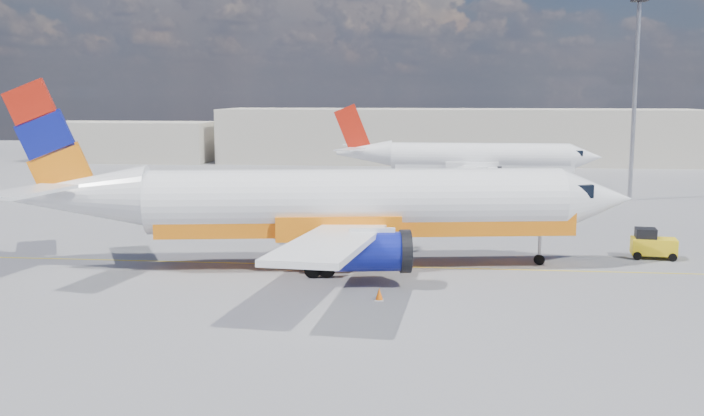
# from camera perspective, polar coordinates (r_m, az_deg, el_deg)

# --- Properties ---
(ground) EXTENTS (240.00, 240.00, 0.00)m
(ground) POSITION_cam_1_polar(r_m,az_deg,el_deg) (44.47, 3.15, -5.14)
(ground) COLOR #5B5B60
(ground) RESTS_ON ground
(taxi_line) EXTENTS (70.00, 0.15, 0.01)m
(taxi_line) POSITION_cam_1_polar(r_m,az_deg,el_deg) (47.39, 3.35, -4.29)
(taxi_line) COLOR yellow
(taxi_line) RESTS_ON ground
(terminal_main) EXTENTS (70.00, 14.00, 8.00)m
(terminal_main) POSITION_cam_1_polar(r_m,az_deg,el_deg) (118.38, 7.58, 5.22)
(terminal_main) COLOR beige
(terminal_main) RESTS_ON ground
(terminal_annex) EXTENTS (26.00, 10.00, 6.00)m
(terminal_annex) POSITION_cam_1_polar(r_m,az_deg,el_deg) (124.72, -16.11, 4.66)
(terminal_annex) COLOR beige
(terminal_annex) RESTS_ON ground
(main_jet) EXTENTS (37.46, 29.16, 11.31)m
(main_jet) POSITION_cam_1_polar(r_m,az_deg,el_deg) (46.62, -1.12, 0.22)
(main_jet) COLOR white
(main_jet) RESTS_ON ground
(second_jet) EXTENTS (30.17, 23.88, 9.15)m
(second_jet) POSITION_cam_1_polar(r_m,az_deg,el_deg) (89.95, 8.64, 3.61)
(second_jet) COLOR white
(second_jet) RESTS_ON ground
(gse_tug) EXTENTS (2.85, 1.95, 1.92)m
(gse_tug) POSITION_cam_1_polar(r_m,az_deg,el_deg) (53.05, 21.00, -2.48)
(gse_tug) COLOR black
(gse_tug) RESTS_ON ground
(traffic_cone) EXTENTS (0.45, 0.45, 0.63)m
(traffic_cone) POSITION_cam_1_polar(r_m,az_deg,el_deg) (39.82, 1.99, -6.29)
(traffic_cone) COLOR white
(traffic_cone) RESTS_ON ground
(floodlight_mast) EXTENTS (1.42, 1.42, 19.39)m
(floodlight_mast) POSITION_cam_1_polar(r_m,az_deg,el_deg) (80.60, 19.93, 8.76)
(floodlight_mast) COLOR #9998A0
(floodlight_mast) RESTS_ON ground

